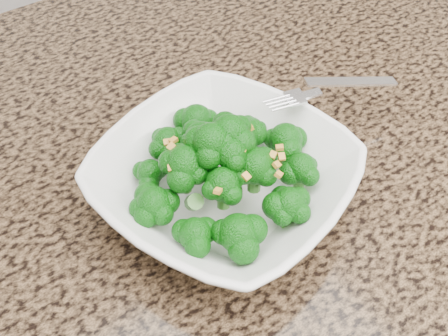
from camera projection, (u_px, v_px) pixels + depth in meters
granite_counter at (300, 196)px, 0.62m from camera, size 1.64×1.04×0.03m
bowl at (224, 180)px, 0.58m from camera, size 0.32×0.32×0.06m
broccoli_pile at (224, 136)px, 0.53m from camera, size 0.22×0.22×0.07m
garlic_topping at (224, 108)px, 0.50m from camera, size 0.13×0.13×0.01m
fork at (313, 93)px, 0.61m from camera, size 0.19×0.09×0.01m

